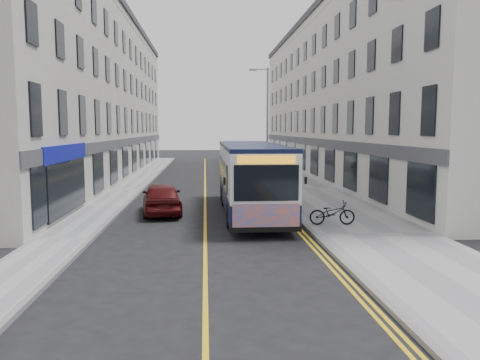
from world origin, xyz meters
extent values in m
plane|color=black|center=(0.00, 0.00, 0.00)|extent=(140.00, 140.00, 0.00)
cube|color=#949497|center=(6.25, 12.00, 0.06)|extent=(4.50, 64.00, 0.12)
cube|color=#949497|center=(-5.00, 12.00, 0.06)|extent=(2.00, 64.00, 0.12)
cube|color=slate|center=(4.00, 12.00, 0.07)|extent=(0.18, 64.00, 0.13)
cube|color=slate|center=(-4.00, 12.00, 0.07)|extent=(0.18, 64.00, 0.13)
cube|color=gold|center=(0.00, 12.00, 0.00)|extent=(0.12, 64.00, 0.01)
cube|color=gold|center=(3.55, 12.00, 0.00)|extent=(0.10, 64.00, 0.01)
cube|color=gold|center=(3.75, 12.00, 0.00)|extent=(0.10, 64.00, 0.01)
cube|color=silver|center=(11.50, 21.00, 6.50)|extent=(6.00, 46.00, 13.00)
cube|color=beige|center=(-9.00, 21.00, 6.50)|extent=(6.00, 46.00, 13.00)
cylinder|color=gray|center=(4.25, 14.00, 4.00)|extent=(0.14, 0.14, 8.00)
cylinder|color=gray|center=(3.75, 14.00, 7.90)|extent=(1.00, 0.08, 0.08)
cube|color=gray|center=(3.25, 14.00, 7.85)|extent=(0.50, 0.18, 0.12)
cube|color=black|center=(2.13, 3.84, 0.80)|extent=(2.51, 11.06, 0.91)
cube|color=silver|center=(2.13, 3.84, 2.16)|extent=(2.51, 11.06, 1.81)
cube|color=black|center=(2.13, 3.84, 3.15)|extent=(2.53, 11.06, 0.16)
cube|color=black|center=(0.85, 4.44, 1.96)|extent=(0.04, 8.65, 1.16)
cube|color=black|center=(3.41, 4.44, 1.96)|extent=(0.04, 8.65, 1.16)
cube|color=black|center=(2.13, -1.71, 2.06)|extent=(2.26, 0.04, 1.26)
cube|color=orange|center=(2.13, -1.71, 0.85)|extent=(2.36, 0.04, 0.96)
cube|color=orange|center=(2.13, -1.72, 2.87)|extent=(2.01, 0.04, 0.28)
cylinder|color=black|center=(0.99, 0.52, 0.50)|extent=(0.28, 1.01, 1.01)
cylinder|color=black|center=(3.27, 0.52, 0.50)|extent=(0.28, 1.01, 1.01)
cylinder|color=black|center=(0.99, 6.05, 0.50)|extent=(0.28, 1.01, 1.01)
cylinder|color=black|center=(3.27, 6.05, 0.50)|extent=(0.28, 1.01, 1.01)
cylinder|color=black|center=(0.99, 7.86, 0.50)|extent=(0.28, 1.01, 1.01)
cylinder|color=black|center=(3.27, 7.86, 0.50)|extent=(0.28, 1.01, 1.01)
imported|color=black|center=(5.05, 0.36, 0.60)|extent=(1.84, 0.72, 0.95)
imported|color=#9C7D47|center=(5.86, 14.73, 0.92)|extent=(0.67, 0.54, 1.60)
imported|color=black|center=(6.08, 14.73, 1.12)|extent=(1.01, 0.81, 2.01)
imported|color=white|center=(3.20, 24.75, 0.69)|extent=(1.76, 4.29, 1.38)
imported|color=#460B0C|center=(-2.00, 4.03, 0.74)|extent=(2.26, 4.51, 1.48)
camera|label=1|loc=(0.02, -17.65, 3.92)|focal=35.00mm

